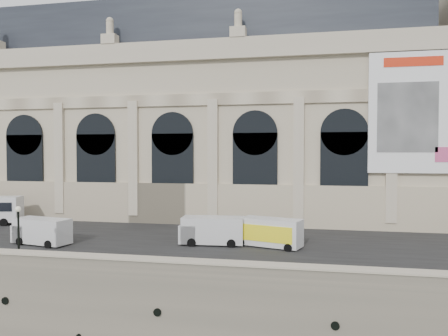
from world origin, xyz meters
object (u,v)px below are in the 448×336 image
object	(u,v)px
van_b	(40,231)
van_c	(209,231)
box_truck	(267,233)
lamp_left	(19,234)

from	to	relation	value
van_b	van_c	xyz separation A→B (m)	(15.75, 3.03, 0.08)
van_c	box_truck	bearing A→B (deg)	1.97
van_b	van_c	world-z (taller)	van_c
box_truck	lamp_left	distance (m)	21.12
van_b	lamp_left	bearing A→B (deg)	-69.52
box_truck	lamp_left	bearing A→B (deg)	-154.08
van_c	lamp_left	distance (m)	16.27
van_c	van_b	bearing A→B (deg)	-169.11
van_b	lamp_left	world-z (taller)	lamp_left
van_b	box_truck	distance (m)	21.46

